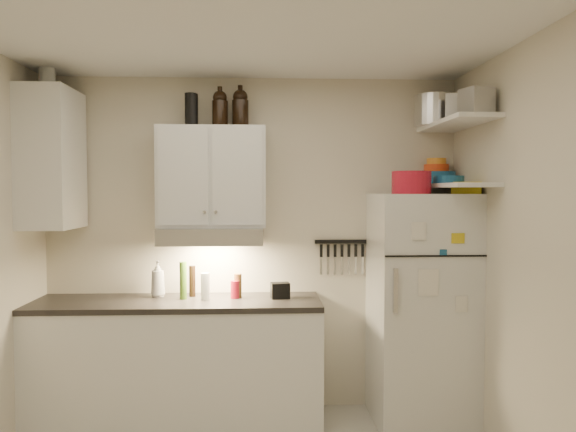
{
  "coord_description": "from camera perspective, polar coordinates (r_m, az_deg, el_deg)",
  "views": [
    {
      "loc": [
        0.07,
        -2.91,
        1.72
      ],
      "look_at": [
        0.25,
        0.9,
        1.55
      ],
      "focal_mm": 35.0,
      "sensor_mm": 36.0,
      "label": 1
    }
  ],
  "objects": [
    {
      "name": "ceiling",
      "position": [
        3.05,
        -4.13,
        19.53
      ],
      "size": [
        3.2,
        3.0,
        0.02
      ],
      "primitive_type": "cube",
      "color": "white",
      "rests_on": "ground"
    },
    {
      "name": "back_wall",
      "position": [
        4.44,
        -3.6,
        -2.88
      ],
      "size": [
        3.2,
        0.02,
        2.6
      ],
      "primitive_type": "cube",
      "color": "beige",
      "rests_on": "ground"
    },
    {
      "name": "right_wall",
      "position": [
        3.32,
        25.04,
        -4.95
      ],
      "size": [
        0.02,
        3.0,
        2.6
      ],
      "primitive_type": "cube",
      "color": "beige",
      "rests_on": "ground"
    },
    {
      "name": "base_cabinet",
      "position": [
        4.35,
        -11.14,
        -14.6
      ],
      "size": [
        2.1,
        0.6,
        0.88
      ],
      "primitive_type": "cube",
      "color": "white",
      "rests_on": "floor"
    },
    {
      "name": "countertop",
      "position": [
        4.24,
        -11.19,
        -8.65
      ],
      "size": [
        2.1,
        0.62,
        0.04
      ],
      "primitive_type": "cube",
      "color": "#262321",
      "rests_on": "base_cabinet"
    },
    {
      "name": "upper_cabinet",
      "position": [
        4.27,
        -7.7,
        3.94
      ],
      "size": [
        0.8,
        0.33,
        0.75
      ],
      "primitive_type": "cube",
      "color": "white",
      "rests_on": "back_wall"
    },
    {
      "name": "side_cabinet",
      "position": [
        4.39,
        -22.88,
        5.36
      ],
      "size": [
        0.33,
        0.55,
        1.0
      ],
      "primitive_type": "cube",
      "color": "white",
      "rests_on": "left_wall"
    },
    {
      "name": "range_hood",
      "position": [
        4.21,
        -7.74,
        -1.97
      ],
      "size": [
        0.76,
        0.46,
        0.12
      ],
      "primitive_type": "cube",
      "color": "silver",
      "rests_on": "back_wall"
    },
    {
      "name": "fridge",
      "position": [
        4.33,
        13.34,
        -9.11
      ],
      "size": [
        0.7,
        0.68,
        1.7
      ],
      "primitive_type": "cube",
      "color": "silver",
      "rests_on": "floor"
    },
    {
      "name": "shelf_hi",
      "position": [
        4.2,
        16.7,
        9.0
      ],
      "size": [
        0.3,
        0.95,
        0.03
      ],
      "primitive_type": "cube",
      "color": "white",
      "rests_on": "right_wall"
    },
    {
      "name": "shelf_lo",
      "position": [
        4.17,
        16.62,
        2.99
      ],
      "size": [
        0.3,
        0.95,
        0.03
      ],
      "primitive_type": "cube",
      "color": "white",
      "rests_on": "right_wall"
    },
    {
      "name": "knife_strip",
      "position": [
        4.46,
        5.43,
        -2.61
      ],
      "size": [
        0.42,
        0.02,
        0.03
      ],
      "primitive_type": "cube",
      "color": "black",
      "rests_on": "back_wall"
    },
    {
      "name": "dutch_oven",
      "position": [
        4.08,
        12.42,
        3.34
      ],
      "size": [
        0.34,
        0.34,
        0.16
      ],
      "primitive_type": "cylinder",
      "rotation": [
        0.0,
        0.0,
        -0.26
      ],
      "color": "#AE1427",
      "rests_on": "fridge"
    },
    {
      "name": "book_stack",
      "position": [
        4.18,
        17.76,
        2.73
      ],
      "size": [
        0.29,
        0.31,
        0.08
      ],
      "primitive_type": "cube",
      "rotation": [
        0.0,
        0.0,
        -0.43
      ],
      "color": "gold",
      "rests_on": "fridge"
    },
    {
      "name": "spice_jar",
      "position": [
        4.27,
        13.75,
        2.95
      ],
      "size": [
        0.08,
        0.08,
        0.11
      ],
      "primitive_type": "cylinder",
      "rotation": [
        0.0,
        0.0,
        0.24
      ],
      "color": "silver",
      "rests_on": "fridge"
    },
    {
      "name": "stock_pot",
      "position": [
        4.47,
        14.73,
        10.31
      ],
      "size": [
        0.42,
        0.42,
        0.23
      ],
      "primitive_type": "cylinder",
      "rotation": [
        0.0,
        0.0,
        0.37
      ],
      "color": "silver",
      "rests_on": "shelf_hi"
    },
    {
      "name": "tin_a",
      "position": [
        4.18,
        16.95,
        10.49
      ],
      "size": [
        0.22,
        0.21,
        0.18
      ],
      "primitive_type": "cube",
      "rotation": [
        0.0,
        0.0,
        -0.32
      ],
      "color": "#AAAAAD",
      "rests_on": "shelf_hi"
    },
    {
      "name": "tin_b",
      "position": [
        3.9,
        18.58,
        10.96
      ],
      "size": [
        0.21,
        0.21,
        0.17
      ],
      "primitive_type": "cube",
      "rotation": [
        0.0,
        0.0,
        0.3
      ],
      "color": "#AAAAAD",
      "rests_on": "shelf_hi"
    },
    {
      "name": "bowl_teal",
      "position": [
        4.49,
        15.14,
        3.77
      ],
      "size": [
        0.24,
        0.24,
        0.1
      ],
      "primitive_type": "cylinder",
      "color": "navy",
      "rests_on": "shelf_lo"
    },
    {
      "name": "bowl_orange",
      "position": [
        4.55,
        14.84,
        4.72
      ],
      "size": [
        0.19,
        0.19,
        0.06
      ],
      "primitive_type": "cylinder",
      "color": "#EA4216",
      "rests_on": "bowl_teal"
    },
    {
      "name": "bowl_yellow",
      "position": [
        4.55,
        14.85,
        5.39
      ],
      "size": [
        0.15,
        0.15,
        0.05
      ],
      "primitive_type": "cylinder",
      "color": "orange",
      "rests_on": "bowl_orange"
    },
    {
      "name": "plates",
      "position": [
        4.17,
        16.02,
        3.58
      ],
      "size": [
        0.22,
        0.22,
        0.05
      ],
      "primitive_type": "cylinder",
      "rotation": [
        0.0,
        0.0,
        0.01
      ],
      "color": "navy",
      "rests_on": "shelf_lo"
    },
    {
      "name": "growler_a",
      "position": [
        4.31,
        -6.93,
        10.8
      ],
      "size": [
        0.12,
        0.12,
        0.28
      ],
      "primitive_type": null,
      "rotation": [
        0.0,
        0.0,
        0.03
      ],
      "color": "black",
      "rests_on": "upper_cabinet"
    },
    {
      "name": "growler_b",
      "position": [
        4.35,
        -4.87,
        10.86
      ],
      "size": [
        0.17,
        0.17,
        0.3
      ],
      "primitive_type": null,
      "rotation": [
        0.0,
        0.0,
        -0.41
      ],
      "color": "black",
      "rests_on": "upper_cabinet"
    },
    {
      "name": "thermos_a",
      "position": [
        4.33,
        -9.86,
        10.55
      ],
      "size": [
        0.09,
        0.09,
        0.25
      ],
      "primitive_type": "cylinder",
      "rotation": [
        0.0,
        0.0,
        -0.08
      ],
      "color": "black",
      "rests_on": "upper_cabinet"
    },
    {
      "name": "thermos_b",
      "position": [
        4.33,
        -9.69,
        10.53
      ],
      "size": [
        0.09,
        0.09,
        0.25
      ],
      "primitive_type": "cylinder",
      "rotation": [
        0.0,
        0.0,
        0.01
      ],
      "color": "black",
      "rests_on": "upper_cabinet"
    },
    {
      "name": "side_jar",
      "position": [
        4.48,
        -23.27,
        12.72
      ],
      "size": [
        0.14,
        0.14,
        0.15
      ],
      "primitive_type": "cylinder",
      "rotation": [
        0.0,
        0.0,
        -0.25
      ],
      "color": "silver",
      "rests_on": "side_cabinet"
    },
    {
      "name": "soap_bottle",
      "position": [
        4.37,
        -13.09,
        -6.03
      ],
      "size": [
        0.15,
        0.15,
        0.31
      ],
      "primitive_type": "imported",
      "rotation": [
        0.0,
        0.0,
        0.38
      ],
      "color": "white",
      "rests_on": "countertop"
    },
    {
      "name": "pepper_mill",
      "position": [
        4.25,
        -5.11,
        -7.07
      ],
      "size": [
        0.07,
        0.07,
        0.18
      ],
      "primitive_type": "cylinder",
      "rotation": [
        0.0,
        0.0,
        0.3
      ],
      "color": "brown",
      "rests_on": "countertop"
    },
    {
      "name": "oil_bottle",
      "position": [
        4.24,
        -10.6,
        -6.46
      ],
      "size": [
        0.07,
        0.07,
        0.28
      ],
      "primitive_type": "cylinder",
      "rotation": [
        0.0,
        0.0,
        0.35
      ],
      "color": "#426B1A",
      "rests_on": "countertop"
    },
    {
      "name": "vinegar_bottle",
      "position": [
        4.34,
        -9.7,
        -6.53
      ],
      "size": [
        0.06,
        0.06,
        0.24
      ],
      "primitive_type": "cylinder",
      "rotation": [
        0.0,
        0.0,
        -0.25
      ],
      "color": "black",
      "rests_on": "countertop"
    },
    {
      "name": "clear_bottle",
      "position": [
        4.2,
        -8.4,
        -7.09
      ],
      "size": [
        0.09,
        0.09,
        0.2
      ],
      "primitive_type": "cylinder",
      "rotation": [
        0.0,
        0.0,
        -0.36
      ],
      "color": "silver",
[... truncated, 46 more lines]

